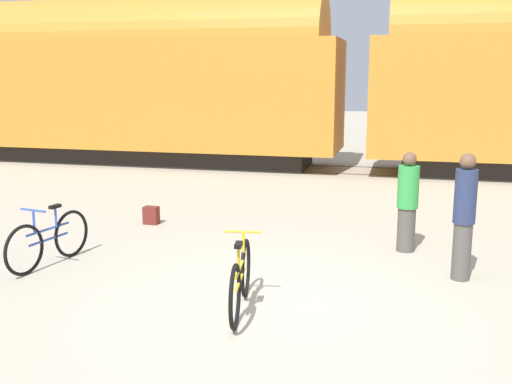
# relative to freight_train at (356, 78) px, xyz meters

# --- Properties ---
(ground_plane) EXTENTS (80.00, 80.00, 0.00)m
(ground_plane) POSITION_rel_freight_train_xyz_m (-0.00, -10.92, -2.74)
(ground_plane) COLOR #B2A893
(freight_train) EXTENTS (50.80, 2.82, 5.20)m
(freight_train) POSITION_rel_freight_train_xyz_m (0.00, 0.00, 0.00)
(freight_train) COLOR black
(freight_train) RESTS_ON ground_plane
(rail_near) EXTENTS (62.80, 0.07, 0.01)m
(rail_near) POSITION_rel_freight_train_xyz_m (-0.00, -0.72, -2.73)
(rail_near) COLOR #4C4238
(rail_near) RESTS_ON ground_plane
(rail_far) EXTENTS (62.80, 0.07, 0.01)m
(rail_far) POSITION_rel_freight_train_xyz_m (-0.00, 0.72, -2.73)
(rail_far) COLOR #4C4238
(rail_far) RESTS_ON ground_plane
(bicycle_blue) EXTENTS (0.46, 1.72, 0.93)m
(bicycle_blue) POSITION_rel_freight_train_xyz_m (-3.65, -10.27, -2.35)
(bicycle_blue) COLOR black
(bicycle_blue) RESTS_ON ground_plane
(bicycle_yellow) EXTENTS (0.46, 1.77, 0.94)m
(bicycle_yellow) POSITION_rel_freight_train_xyz_m (-0.36, -11.27, -2.34)
(bicycle_yellow) COLOR black
(bicycle_yellow) RESTS_ON ground_plane
(person_in_green) EXTENTS (0.34, 0.34, 1.63)m
(person_in_green) POSITION_rel_freight_train_xyz_m (1.58, -8.18, -1.92)
(person_in_green) COLOR #514C47
(person_in_green) RESTS_ON ground_plane
(person_in_navy) EXTENTS (0.30, 0.30, 1.80)m
(person_in_navy) POSITION_rel_freight_train_xyz_m (2.34, -9.41, -1.82)
(person_in_navy) COLOR #514C47
(person_in_navy) RESTS_ON ground_plane
(backpack) EXTENTS (0.28, 0.20, 0.34)m
(backpack) POSITION_rel_freight_train_xyz_m (-3.21, -7.53, -2.57)
(backpack) COLOR maroon
(backpack) RESTS_ON ground_plane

